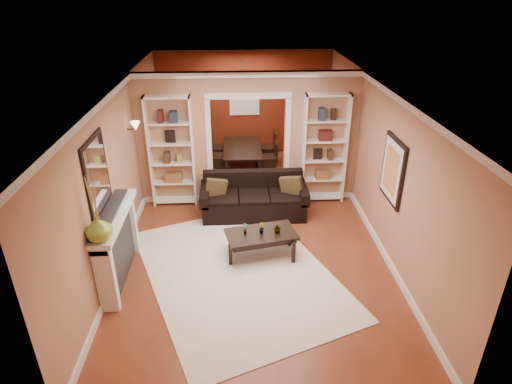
{
  "coord_description": "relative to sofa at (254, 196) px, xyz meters",
  "views": [
    {
      "loc": [
        -0.28,
        -7.1,
        4.25
      ],
      "look_at": [
        0.05,
        -0.8,
        1.12
      ],
      "focal_mm": 30.0,
      "sensor_mm": 36.0,
      "label": 1
    }
  ],
  "objects": [
    {
      "name": "sofa",
      "position": [
        0.0,
        0.0,
        0.0
      ],
      "size": [
        2.11,
        0.91,
        0.82
      ],
      "primitive_type": "cube",
      "color": "black",
      "rests_on": "floor"
    },
    {
      "name": "wall_right",
      "position": [
        2.17,
        -0.45,
        0.94
      ],
      "size": [
        0.0,
        8.0,
        8.0
      ],
      "primitive_type": "plane",
      "rotation": [
        1.57,
        0.0,
        -1.57
      ],
      "color": "tan",
      "rests_on": "ground"
    },
    {
      "name": "bookshelf_right",
      "position": [
        1.47,
        0.58,
        0.74
      ],
      "size": [
        0.9,
        0.3,
        2.3
      ],
      "primitive_type": "cube",
      "color": "white",
      "rests_on": "floor"
    },
    {
      "name": "pillow_right",
      "position": [
        0.75,
        -0.02,
        0.21
      ],
      "size": [
        0.44,
        0.3,
        0.43
      ],
      "primitive_type": "cube",
      "rotation": [
        0.0,
        0.0,
        -0.44
      ],
      "color": "#504322",
      "rests_on": "sofa"
    },
    {
      "name": "dining_chair_se",
      "position": [
        0.41,
        2.64,
        0.04
      ],
      "size": [
        0.51,
        0.51,
        0.89
      ],
      "primitive_type": "cube",
      "rotation": [
        0.0,
        0.0,
        -1.4
      ],
      "color": "black",
      "rests_on": "floor"
    },
    {
      "name": "pillow_left",
      "position": [
        -0.75,
        -0.02,
        0.19
      ],
      "size": [
        0.42,
        0.21,
        0.41
      ],
      "primitive_type": "cube",
      "rotation": [
        0.0,
        0.0,
        0.23
      ],
      "color": "#504322",
      "rests_on": "sofa"
    },
    {
      "name": "dining_chair_ne",
      "position": [
        0.41,
        2.04,
        0.0
      ],
      "size": [
        0.43,
        0.43,
        0.82
      ],
      "primitive_type": "cube",
      "rotation": [
        0.0,
        0.0,
        -1.52
      ],
      "color": "black",
      "rests_on": "floor"
    },
    {
      "name": "floor",
      "position": [
        -0.08,
        -0.45,
        -0.41
      ],
      "size": [
        8.0,
        8.0,
        0.0
      ],
      "primitive_type": "plane",
      "color": "brown",
      "rests_on": "ground"
    },
    {
      "name": "dining_window",
      "position": [
        -0.08,
        3.48,
        1.14
      ],
      "size": [
        0.78,
        0.03,
        0.98
      ],
      "primitive_type": "cube",
      "color": "#8CA5CC",
      "rests_on": "wall_back"
    },
    {
      "name": "framed_art",
      "position": [
        2.13,
        -1.45,
        1.14
      ],
      "size": [
        0.04,
        0.85,
        1.05
      ],
      "primitive_type": "cube",
      "color": "black",
      "rests_on": "wall_right"
    },
    {
      "name": "wall_front",
      "position": [
        -0.08,
        -4.45,
        0.94
      ],
      "size": [
        8.0,
        0.0,
        8.0
      ],
      "primitive_type": "plane",
      "rotation": [
        -1.57,
        0.0,
        0.0
      ],
      "color": "tan",
      "rests_on": "ground"
    },
    {
      "name": "ceiling",
      "position": [
        -0.08,
        -0.45,
        2.29
      ],
      "size": [
        8.0,
        8.0,
        0.0
      ],
      "primitive_type": "plane",
      "rotation": [
        3.14,
        0.0,
        0.0
      ],
      "color": "white",
      "rests_on": "ground"
    },
    {
      "name": "fireplace",
      "position": [
        -2.17,
        -1.95,
        0.17
      ],
      "size": [
        0.32,
        1.7,
        1.16
      ],
      "primitive_type": "cube",
      "color": "white",
      "rests_on": "floor"
    },
    {
      "name": "partition_wall",
      "position": [
        -0.08,
        0.75,
        0.94
      ],
      "size": [
        4.5,
        0.15,
        2.7
      ],
      "primitive_type": "cube",
      "color": "tan",
      "rests_on": "floor"
    },
    {
      "name": "dining_chair_sw",
      "position": [
        -0.69,
        2.64,
        0.04
      ],
      "size": [
        0.6,
        0.6,
        0.91
      ],
      "primitive_type": "cube",
      "rotation": [
        0.0,
        0.0,
        1.14
      ],
      "color": "black",
      "rests_on": "floor"
    },
    {
      "name": "dining_chair_nw",
      "position": [
        -0.69,
        2.04,
        0.05
      ],
      "size": [
        0.55,
        0.55,
        0.91
      ],
      "primitive_type": "cube",
      "rotation": [
        0.0,
        0.0,
        1.83
      ],
      "color": "black",
      "rests_on": "floor"
    },
    {
      "name": "coffee_table",
      "position": [
        0.05,
        -1.44,
        -0.19
      ],
      "size": [
        1.27,
        0.86,
        0.44
      ],
      "primitive_type": "cube",
      "rotation": [
        0.0,
        0.0,
        0.21
      ],
      "color": "black",
      "rests_on": "floor"
    },
    {
      "name": "chandelier",
      "position": [
        -0.08,
        2.25,
        1.61
      ],
      "size": [
        0.5,
        0.5,
        0.3
      ],
      "primitive_type": "cube",
      "color": "#362618",
      "rests_on": "ceiling"
    },
    {
      "name": "plant_left",
      "position": [
        -0.22,
        -1.44,
        0.13
      ],
      "size": [
        0.11,
        0.13,
        0.2
      ],
      "primitive_type": "imported",
      "rotation": [
        0.0,
        0.0,
        1.11
      ],
      "color": "#336626",
      "rests_on": "coffee_table"
    },
    {
      "name": "vase",
      "position": [
        -2.17,
        -2.65,
        0.93
      ],
      "size": [
        0.37,
        0.37,
        0.37
      ],
      "primitive_type": "imported",
      "rotation": [
        0.0,
        0.0,
        0.05
      ],
      "color": "#7AA334",
      "rests_on": "fireplace"
    },
    {
      "name": "wall_back",
      "position": [
        -0.08,
        3.55,
        0.94
      ],
      "size": [
        8.0,
        0.0,
        8.0
      ],
      "primitive_type": "plane",
      "rotation": [
        1.57,
        0.0,
        0.0
      ],
      "color": "tan",
      "rests_on": "ground"
    },
    {
      "name": "mirror",
      "position": [
        -2.31,
        -1.95,
        1.39
      ],
      "size": [
        0.03,
        0.95,
        1.1
      ],
      "primitive_type": "cube",
      "color": "silver",
      "rests_on": "wall_left"
    },
    {
      "name": "dining_table",
      "position": [
        -0.14,
        2.34,
        -0.12
      ],
      "size": [
        1.65,
        0.92,
        0.58
      ],
      "primitive_type": "imported",
      "rotation": [
        0.0,
        0.0,
        1.57
      ],
      "color": "black",
      "rests_on": "floor"
    },
    {
      "name": "wall_left",
      "position": [
        -2.33,
        -0.45,
        0.94
      ],
      "size": [
        0.0,
        8.0,
        8.0
      ],
      "primitive_type": "plane",
      "rotation": [
        1.57,
        0.0,
        1.57
      ],
      "color": "tan",
      "rests_on": "ground"
    },
    {
      "name": "plant_right",
      "position": [
        0.33,
        -1.44,
        0.13
      ],
      "size": [
        0.16,
        0.16,
        0.21
      ],
      "primitive_type": "imported",
      "rotation": [
        0.0,
        0.0,
        4.17
      ],
      "color": "#336626",
      "rests_on": "coffee_table"
    },
    {
      "name": "red_back_panel",
      "position": [
        -0.08,
        3.52,
        0.91
      ],
      "size": [
        4.44,
        0.04,
        2.64
      ],
      "primitive_type": "cube",
      "color": "maroon",
      "rests_on": "floor"
    },
    {
      "name": "plant_center",
      "position": [
        0.05,
        -1.44,
        0.12
      ],
      "size": [
        0.11,
        0.12,
        0.19
      ],
      "primitive_type": "imported",
      "rotation": [
        0.0,
        0.0,
        1.9
      ],
      "color": "#336626",
      "rests_on": "coffee_table"
    },
    {
      "name": "wall_sconce",
      "position": [
        -2.23,
        0.1,
        1.42
      ],
      "size": [
        0.18,
        0.18,
        0.22
      ],
      "primitive_type": "cube",
      "color": "#FFE0A5",
      "rests_on": "wall_left"
    },
    {
      "name": "area_rug",
      "position": [
        -0.36,
        -1.9,
        -0.41
      ],
      "size": [
        3.89,
        4.5,
        0.01
      ],
      "primitive_type": "cube",
      "rotation": [
        0.0,
        0.0,
        0.37
      ],
      "color": "white",
      "rests_on": "floor"
    },
    {
      "name": "bookshelf_left",
      "position": [
        -1.63,
        0.58,
        0.74
      ],
      "size": [
        0.9,
        0.3,
        2.3
      ],
      "primitive_type": "cube",
      "color": "white",
      "rests_on": "floor"
    }
  ]
}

